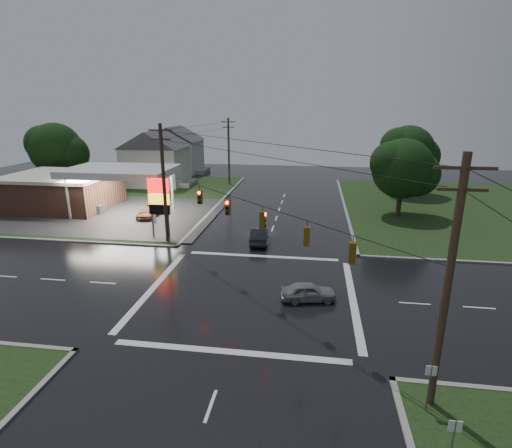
# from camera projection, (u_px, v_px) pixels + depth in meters

# --- Properties ---
(ground) EXTENTS (120.00, 120.00, 0.00)m
(ground) POSITION_uv_depth(u_px,v_px,m) (250.00, 293.00, 27.83)
(ground) COLOR black
(ground) RESTS_ON ground
(grass_nw) EXTENTS (36.00, 36.00, 0.08)m
(grass_nw) POSITION_uv_depth(u_px,v_px,m) (97.00, 197.00, 56.02)
(grass_nw) COLOR black
(grass_nw) RESTS_ON ground
(grass_ne) EXTENTS (36.00, 36.00, 0.08)m
(grass_ne) POSITION_uv_depth(u_px,v_px,m) (493.00, 211.00, 48.87)
(grass_ne) COLOR black
(grass_ne) RESTS_ON ground
(gas_station) EXTENTS (26.20, 18.00, 5.60)m
(gas_station) POSITION_uv_depth(u_px,v_px,m) (70.00, 189.00, 49.28)
(gas_station) COLOR #2D2D2D
(gas_station) RESTS_ON ground
(pylon_sign) EXTENTS (2.00, 0.35, 6.00)m
(pylon_sign) POSITION_uv_depth(u_px,v_px,m) (159.00, 198.00, 38.06)
(pylon_sign) COLOR #59595E
(pylon_sign) RESTS_ON ground
(utility_pole_nw) EXTENTS (2.20, 0.32, 11.00)m
(utility_pole_nw) POSITION_uv_depth(u_px,v_px,m) (164.00, 183.00, 36.48)
(utility_pole_nw) COLOR #382619
(utility_pole_nw) RESTS_ON ground
(utility_pole_se) EXTENTS (2.20, 0.32, 11.00)m
(utility_pole_se) POSITION_uv_depth(u_px,v_px,m) (448.00, 285.00, 15.87)
(utility_pole_se) COLOR #382619
(utility_pole_se) RESTS_ON ground
(utility_pole_n) EXTENTS (2.20, 0.32, 10.50)m
(utility_pole_n) POSITION_uv_depth(u_px,v_px,m) (229.00, 151.00, 63.55)
(utility_pole_n) COLOR #382619
(utility_pole_n) RESTS_ON ground
(traffic_signals) EXTENTS (26.87, 26.87, 1.47)m
(traffic_signals) POSITION_uv_depth(u_px,v_px,m) (250.00, 202.00, 25.94)
(traffic_signals) COLOR black
(traffic_signals) RESTS_ON ground
(house_near) EXTENTS (11.05, 8.48, 8.60)m
(house_near) POSITION_uv_depth(u_px,v_px,m) (156.00, 157.00, 63.54)
(house_near) COLOR silver
(house_near) RESTS_ON ground
(house_far) EXTENTS (11.05, 8.48, 8.60)m
(house_far) POSITION_uv_depth(u_px,v_px,m) (175.00, 149.00, 75.04)
(house_far) COLOR silver
(house_far) RESTS_ON ground
(tree_nw_behind) EXTENTS (8.93, 7.60, 10.00)m
(tree_nw_behind) POSITION_uv_depth(u_px,v_px,m) (57.00, 149.00, 59.10)
(tree_nw_behind) COLOR black
(tree_nw_behind) RESTS_ON ground
(tree_ne_near) EXTENTS (7.99, 6.80, 8.98)m
(tree_ne_near) POSITION_uv_depth(u_px,v_px,m) (404.00, 169.00, 45.11)
(tree_ne_near) COLOR black
(tree_ne_near) RESTS_ON ground
(tree_ne_far) EXTENTS (8.46, 7.20, 9.80)m
(tree_ne_far) POSITION_uv_depth(u_px,v_px,m) (409.00, 152.00, 55.88)
(tree_ne_far) COLOR black
(tree_ne_far) RESTS_ON ground
(car_north) EXTENTS (1.86, 4.55, 1.47)m
(car_north) POSITION_uv_depth(u_px,v_px,m) (259.00, 235.00, 37.72)
(car_north) COLOR black
(car_north) RESTS_ON ground
(car_crossing) EXTENTS (3.87, 2.16, 1.24)m
(car_crossing) POSITION_uv_depth(u_px,v_px,m) (308.00, 292.00, 26.59)
(car_crossing) COLOR gray
(car_crossing) RESTS_ON ground
(car_pump) EXTENTS (2.01, 4.77, 1.37)m
(car_pump) POSITION_uv_depth(u_px,v_px,m) (150.00, 212.00, 46.03)
(car_pump) COLOR #4C2211
(car_pump) RESTS_ON ground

